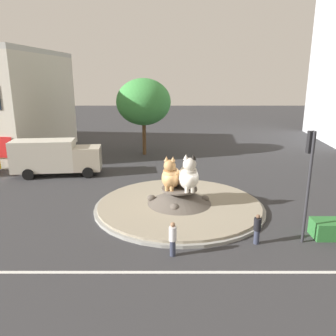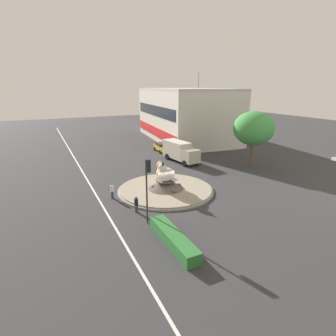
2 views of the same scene
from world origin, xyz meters
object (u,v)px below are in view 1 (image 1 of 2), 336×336
(pedestrian_white_shirt, at_px, (172,238))
(delivery_box_truck, at_px, (53,157))
(broadleaf_tree_behind_island, at_px, (142,102))
(cat_statue_white, at_px, (187,176))
(traffic_light_mast, at_px, (308,167))
(pedestrian_black_shirt, at_px, (256,228))
(cat_statue_calico, at_px, (170,176))

(pedestrian_white_shirt, bearing_deg, delivery_box_truck, 156.14)
(broadleaf_tree_behind_island, distance_m, pedestrian_white_shirt, 21.80)
(cat_statue_white, height_order, traffic_light_mast, traffic_light_mast)
(pedestrian_black_shirt, bearing_deg, delivery_box_truck, 138.92)
(cat_statue_white, xyz_separation_m, traffic_light_mast, (5.47, -4.21, 1.69))
(traffic_light_mast, distance_m, pedestrian_black_shirt, 3.85)
(pedestrian_black_shirt, distance_m, delivery_box_truck, 18.33)
(delivery_box_truck, bearing_deg, pedestrian_black_shirt, -47.34)
(cat_statue_calico, xyz_separation_m, cat_statue_white, (1.07, -0.23, 0.08))
(cat_statue_white, bearing_deg, delivery_box_truck, -129.22)
(broadleaf_tree_behind_island, height_order, delivery_box_truck, broadleaf_tree_behind_island)
(broadleaf_tree_behind_island, bearing_deg, cat_statue_calico, -79.91)
(cat_statue_white, distance_m, pedestrian_white_shirt, 5.88)
(pedestrian_white_shirt, relative_size, pedestrian_black_shirt, 1.08)
(pedestrian_white_shirt, xyz_separation_m, pedestrian_black_shirt, (4.17, 1.17, -0.07))
(cat_statue_white, xyz_separation_m, broadleaf_tree_behind_island, (-3.78, 15.47, 3.37))
(traffic_light_mast, xyz_separation_m, broadleaf_tree_behind_island, (-9.25, 19.68, 1.68))
(broadleaf_tree_behind_island, height_order, pedestrian_black_shirt, broadleaf_tree_behind_island)
(cat_statue_calico, height_order, traffic_light_mast, traffic_light_mast)
(cat_statue_white, relative_size, delivery_box_truck, 0.32)
(traffic_light_mast, distance_m, broadleaf_tree_behind_island, 21.81)
(delivery_box_truck, bearing_deg, broadleaf_tree_behind_island, 42.56)
(traffic_light_mast, relative_size, pedestrian_black_shirt, 3.60)
(traffic_light_mast, bearing_deg, pedestrian_white_shirt, 94.26)
(cat_statue_calico, xyz_separation_m, pedestrian_white_shirt, (0.03, -5.87, -1.22))
(broadleaf_tree_behind_island, bearing_deg, traffic_light_mast, -64.84)
(traffic_light_mast, relative_size, pedestrian_white_shirt, 3.34)
(cat_statue_calico, xyz_separation_m, broadleaf_tree_behind_island, (-2.71, 15.24, 3.44))
(cat_statue_white, xyz_separation_m, delivery_box_truck, (-10.70, 7.54, -0.55))
(pedestrian_white_shirt, height_order, delivery_box_truck, delivery_box_truck)
(broadleaf_tree_behind_island, relative_size, delivery_box_truck, 1.08)
(pedestrian_white_shirt, relative_size, delivery_box_truck, 0.23)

